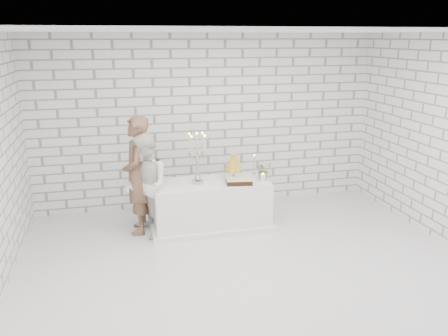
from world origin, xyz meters
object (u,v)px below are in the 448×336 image
Objects in this scene: bride at (146,186)px; croquembouche at (234,165)px; cake_table at (211,204)px; groom at (137,175)px; candelabra at (197,158)px.

bride is 1.41m from croquembouche.
cake_table is at bearing 80.52° from bride.
cake_table is 1.14× the size of bride.
groom is 4.02× the size of croquembouche.
croquembouche is (1.39, 0.13, 0.18)m from bride.
candelabra is at bearing -172.62° from croquembouche.
bride reaches higher than croquembouche.
bride is at bearing 36.93° from groom.
groom reaches higher than cake_table.
cake_table is 0.81m from candelabra.
groom reaches higher than candelabra.
bride reaches higher than candelabra.
groom is at bearing 178.38° from croquembouche.
candelabra is (-0.21, -0.02, 0.78)m from cake_table.
candelabra reaches higher than croquembouche.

